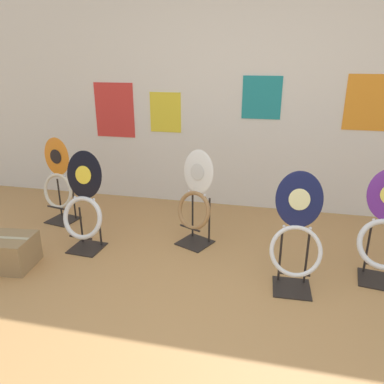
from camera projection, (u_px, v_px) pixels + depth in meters
ground_plane at (200, 354)px, 2.22m from camera, size 14.00×14.00×0.00m
wall_back at (247, 93)px, 4.02m from camera, size 8.00×0.07×2.60m
toilet_seat_display_white_plain at (196, 200)px, 3.40m from camera, size 0.39×0.37×0.89m
toilet_seat_display_jazz_black at (84, 206)px, 3.32m from camera, size 0.40×0.30×0.90m
toilet_seat_display_navy_moon at (297, 236)px, 2.73m from camera, size 0.38×0.31×0.90m
toilet_seat_display_orange_sun at (58, 184)px, 3.89m from camera, size 0.39×0.33×0.90m
storage_box at (5, 252)px, 3.12m from camera, size 0.51×0.39×0.27m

